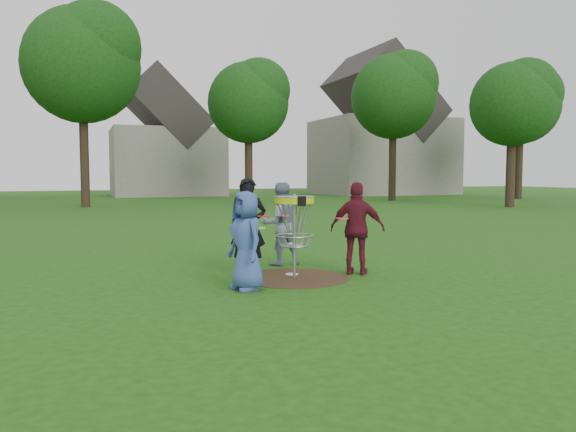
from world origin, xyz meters
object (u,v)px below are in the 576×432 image
object	(u,v)px
player_blue	(246,241)
player_grey	(280,224)
player_black	(248,227)
player_maroon	(357,228)
disc_golf_basket	(294,216)

from	to	relation	value
player_blue	player_grey	xyz separation A→B (m)	(1.22, 1.95, 0.04)
player_black	player_grey	size ratio (longest dim) A/B	1.06
player_grey	player_black	bearing A→B (deg)	42.80
player_blue	player_maroon	world-z (taller)	player_maroon
player_grey	player_maroon	bearing A→B (deg)	122.17
player_maroon	disc_golf_basket	bearing A→B (deg)	32.79
player_blue	disc_golf_basket	distance (m)	1.22
player_black	player_blue	bearing A→B (deg)	-86.32
player_black	player_maroon	size ratio (longest dim) A/B	1.05
player_black	player_maroon	distance (m)	1.84
player_grey	disc_golf_basket	bearing A→B (deg)	79.59
player_black	player_maroon	xyz separation A→B (m)	(1.76, -0.56, -0.04)
player_blue	disc_golf_basket	xyz separation A→B (m)	(1.00, 0.63, 0.29)
player_grey	player_maroon	distance (m)	1.64
player_blue	player_grey	world-z (taller)	player_grey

